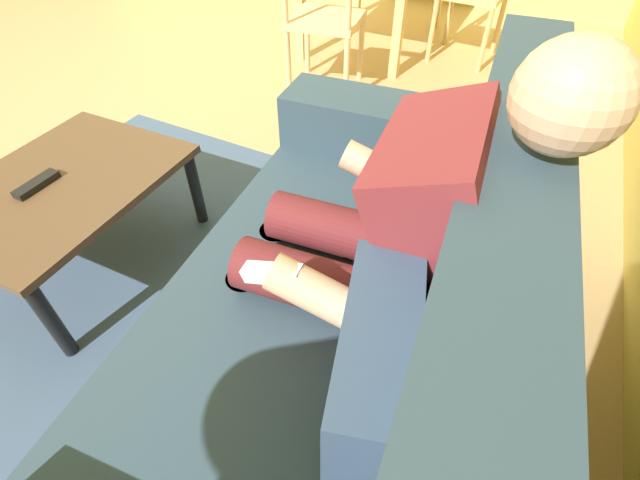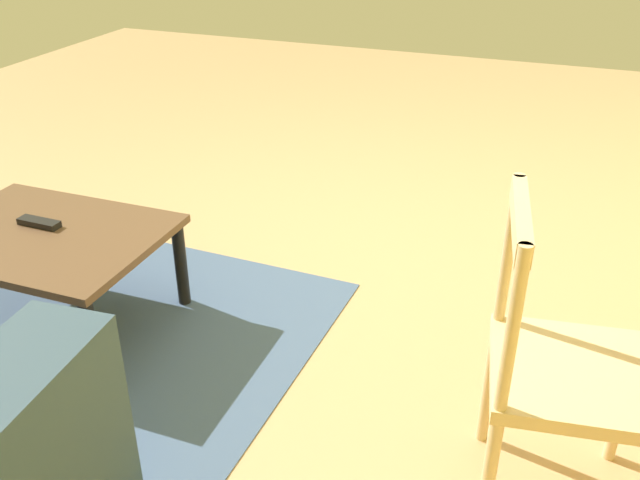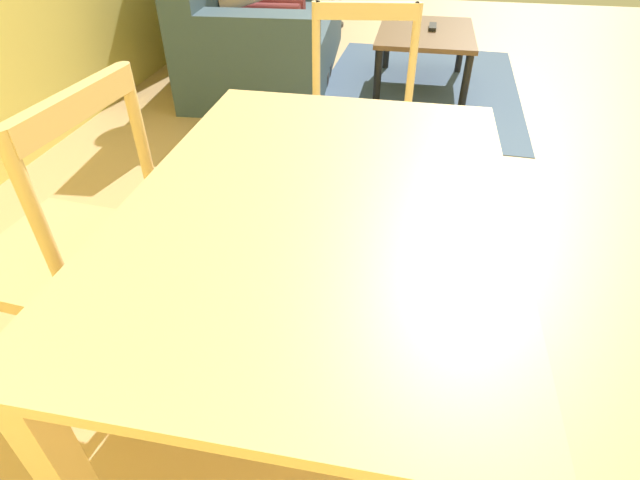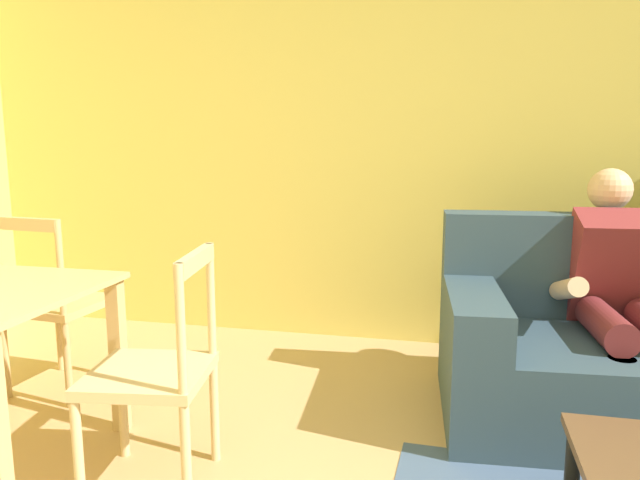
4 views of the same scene
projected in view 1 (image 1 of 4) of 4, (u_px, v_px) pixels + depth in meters
ground_plane at (110, 112)px, 2.84m from camera, size 8.11×8.11×0.00m
couch at (344, 346)px, 1.26m from camera, size 2.01×1.06×0.92m
person_lounging at (390, 243)px, 1.17m from camera, size 0.61×0.98×1.15m
coffee_table at (63, 192)px, 1.72m from camera, size 0.86×0.65×0.39m
tv_remote at (37, 184)px, 1.65m from camera, size 0.17×0.05×0.02m
dining_chair_facing_couch at (325, 20)px, 2.77m from camera, size 0.48×0.48×0.90m
area_rug at (95, 255)px, 1.95m from camera, size 2.05×1.47×0.01m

